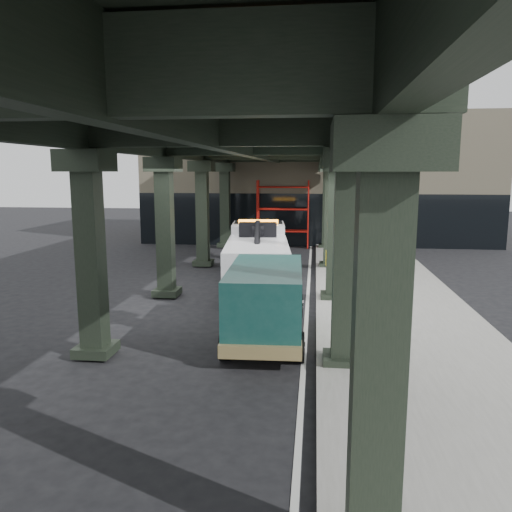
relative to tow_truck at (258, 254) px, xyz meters
The scene contains 8 objects.
ground 4.45m from the tow_truck, 85.53° to the right, with size 90.00×90.00×0.00m, color black.
sidewalk 5.46m from the tow_truck, 24.97° to the right, with size 5.00×40.00×0.15m, color gray.
lane_stripe 3.28m from the tow_truck, 47.92° to the right, with size 0.12×38.00×0.01m, color silver.
viaduct 4.76m from the tow_truck, 91.73° to the right, with size 7.40×32.00×6.40m.
building 16.15m from the tow_truck, 81.58° to the left, with size 22.00×10.00×8.00m, color #C6B793.
scaffolding 10.43m from the tow_truck, 88.17° to the left, with size 3.08×0.88×4.00m.
tow_truck is the anchor object (origin of this frame).
towed_van 6.55m from the tow_truck, 81.45° to the right, with size 2.21×5.14×2.06m.
Camera 1 is at (1.90, -15.18, 4.50)m, focal length 35.00 mm.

